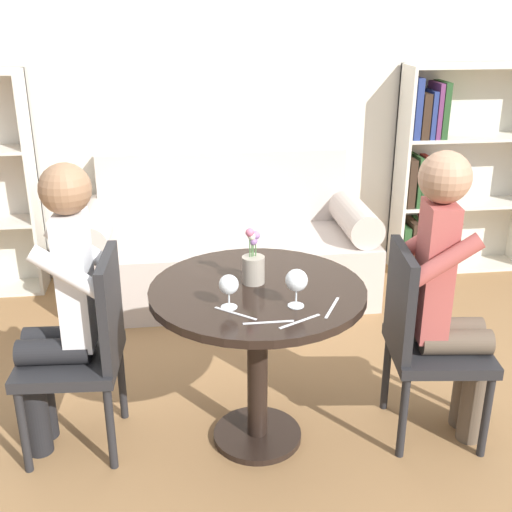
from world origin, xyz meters
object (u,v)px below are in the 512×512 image
wine_glass_left (229,286)px  wine_glass_right (296,281)px  bookshelf_right (445,174)px  person_left (60,306)px  couch (227,250)px  chair_left (86,346)px  chair_right (424,336)px  flower_vase (253,265)px  person_right (449,293)px

wine_glass_left → wine_glass_right: size_ratio=0.89×
bookshelf_right → person_left: 3.00m
wine_glass_left → couch: bearing=85.7°
chair_left → wine_glass_left: 0.73m
chair_right → flower_vase: flower_vase is taller
person_right → flower_vase: 0.84m
bookshelf_right → person_left: size_ratio=1.14×
chair_right → person_left: 1.56m
couch → chair_left: bearing=-115.5°
bookshelf_right → person_right: (-0.78, -1.91, -0.00)m
person_right → flower_vase: person_right is taller
chair_left → wine_glass_left: size_ratio=6.60×
person_right → chair_left: bearing=92.2°
wine_glass_left → wine_glass_right: 0.26m
wine_glass_left → wine_glass_right: (0.26, -0.02, 0.01)m
couch → wine_glass_left: couch is taller
bookshelf_right → flower_vase: 2.42m
person_right → flower_vase: bearing=89.3°
wine_glass_left → chair_right: bearing=8.9°
flower_vase → wine_glass_left: bearing=-118.5°
couch → person_left: bearing=-118.2°
wine_glass_left → flower_vase: bearing=61.5°
person_left → wine_glass_right: (0.94, -0.27, 0.17)m
person_left → chair_left: bearing=87.5°
person_right → wine_glass_left: size_ratio=9.65×
flower_vase → person_left: bearing=178.4°
bookshelf_right → flower_vase: size_ratio=6.05×
person_left → wine_glass_left: (0.68, -0.25, 0.16)m
couch → wine_glass_left: 1.85m
person_left → bookshelf_right: bearing=130.2°
bookshelf_right → person_right: 2.07m
chair_left → chair_right: size_ratio=1.00×
wine_glass_right → flower_vase: bearing=119.2°
chair_left → person_left: size_ratio=0.70×
chair_left → flower_vase: (0.72, -0.01, 0.34)m
bookshelf_right → chair_left: bookshelf_right is taller
bookshelf_right → chair_right: 2.10m
chair_left → person_left: person_left is taller
bookshelf_right → couch: bearing=-170.4°
chair_right → couch: bearing=30.7°
chair_left → person_left: bearing=-92.5°
couch → wine_glass_right: (0.13, -1.78, 0.55)m
bookshelf_right → wine_glass_left: bookshelf_right is taller
bookshelf_right → flower_vase: (-1.60, -1.81, 0.13)m
wine_glass_left → flower_vase: flower_vase is taller
chair_left → chair_right: same height
person_right → wine_glass_left: (-0.94, -0.12, 0.14)m
couch → chair_right: couch is taller
couch → chair_right: 1.79m
chair_left → person_right: 1.56m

